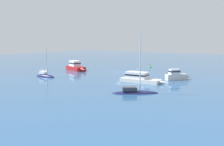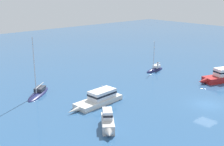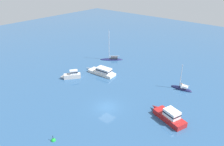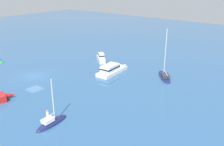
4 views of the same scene
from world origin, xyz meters
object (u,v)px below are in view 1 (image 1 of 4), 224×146
(motor_cruiser, at_px, (140,78))
(sloop, at_px, (45,76))
(sailboat, at_px, (135,92))
(cabin_cruiser, at_px, (76,67))
(motor_cruiser_1, at_px, (177,75))
(channel_buoy, at_px, (150,67))

(motor_cruiser, distance_m, sloop, 18.83)
(motor_cruiser, bearing_deg, sailboat, -67.68)
(motor_cruiser, xyz_separation_m, sloop, (5.56, -17.98, -0.60))
(motor_cruiser, relative_size, sloop, 1.41)
(sloop, bearing_deg, cabin_cruiser, 99.77)
(motor_cruiser_1, height_order, sloop, sloop)
(channel_buoy, bearing_deg, cabin_cruiser, -34.21)
(sloop, height_order, cabin_cruiser, sloop)
(motor_cruiser, height_order, cabin_cruiser, motor_cruiser)
(channel_buoy, bearing_deg, motor_cruiser_1, 42.48)
(motor_cruiser, xyz_separation_m, channel_buoy, (-21.74, -10.05, -0.72))
(sailboat, bearing_deg, sloop, 132.11)
(motor_cruiser, height_order, motor_cruiser_1, motor_cruiser)
(motor_cruiser, relative_size, channel_buoy, 6.84)
(sailboat, bearing_deg, cabin_cruiser, 110.09)
(sloop, bearing_deg, motor_cruiser, 12.79)
(motor_cruiser_1, relative_size, sailboat, 0.51)
(cabin_cruiser, bearing_deg, motor_cruiser, 2.76)
(motor_cruiser_1, bearing_deg, cabin_cruiser, 128.62)
(sloop, relative_size, cabin_cruiser, 0.83)
(motor_cruiser, bearing_deg, sloop, -167.42)
(channel_buoy, bearing_deg, sailboat, 25.43)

